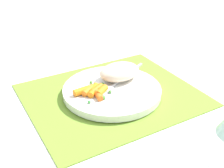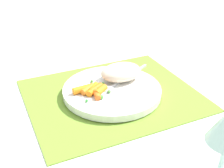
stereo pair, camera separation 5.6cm
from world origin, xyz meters
TOP-DOWN VIEW (x-y plane):
  - ground_plane at (0.00, 0.00)m, footprint 2.40×2.40m
  - placemat at (0.00, 0.00)m, footprint 0.41×0.34m
  - plate at (0.00, 0.00)m, footprint 0.24×0.24m
  - rice_mound at (-0.04, -0.03)m, footprint 0.11×0.08m
  - carrot_portion at (0.05, 0.00)m, footprint 0.08×0.06m
  - pea_scatter at (0.04, 0.01)m, footprint 0.07×0.09m
  - fork at (-0.03, -0.01)m, footprint 0.18×0.10m

SIDE VIEW (x-z plane):
  - ground_plane at x=0.00m, z-range 0.00..0.00m
  - placemat at x=0.00m, z-range 0.00..0.01m
  - plate at x=0.00m, z-range 0.01..0.02m
  - fork at x=-0.03m, z-range 0.02..0.03m
  - pea_scatter at x=0.04m, z-range 0.02..0.03m
  - carrot_portion at x=0.05m, z-range 0.02..0.04m
  - rice_mound at x=-0.04m, z-range 0.02..0.07m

